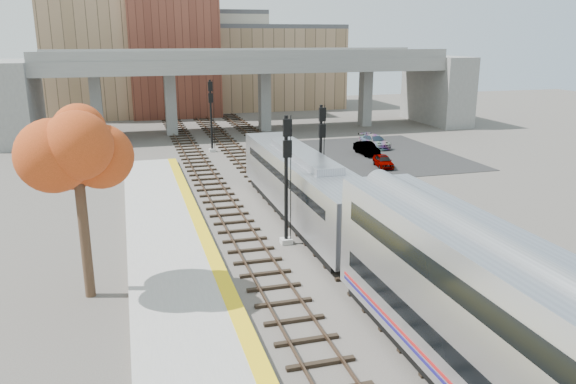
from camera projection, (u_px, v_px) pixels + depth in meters
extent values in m
plane|color=#47423D|center=(359.00, 301.00, 24.11)|extent=(160.00, 160.00, 0.00)
cube|color=#9E9E99|center=(189.00, 321.00, 22.11)|extent=(4.50, 60.00, 0.35)
cube|color=yellow|center=(236.00, 310.00, 22.57)|extent=(0.70, 60.00, 0.01)
cube|color=black|center=(232.00, 218.00, 34.79)|extent=(2.50, 95.00, 0.14)
cube|color=brown|center=(220.00, 218.00, 34.56)|extent=(0.07, 95.00, 0.14)
cube|color=brown|center=(243.00, 216.00, 34.95)|extent=(0.07, 95.00, 0.14)
cube|color=black|center=(296.00, 213.00, 35.91)|extent=(2.50, 95.00, 0.14)
cube|color=brown|center=(285.00, 212.00, 35.69)|extent=(0.07, 95.00, 0.14)
cube|color=brown|center=(307.00, 210.00, 36.08)|extent=(0.07, 95.00, 0.14)
cube|color=black|center=(354.00, 208.00, 36.99)|extent=(2.50, 95.00, 0.14)
cube|color=brown|center=(344.00, 207.00, 36.77)|extent=(0.07, 95.00, 0.14)
cube|color=brown|center=(364.00, 205.00, 37.15)|extent=(0.07, 95.00, 0.14)
cube|color=slate|center=(247.00, 65.00, 64.98)|extent=(46.00, 10.00, 1.50)
cube|color=slate|center=(257.00, 55.00, 60.20)|extent=(46.00, 0.20, 1.00)
cube|color=slate|center=(239.00, 52.00, 69.08)|extent=(46.00, 0.20, 1.00)
cube|color=slate|center=(97.00, 106.00, 61.55)|extent=(1.20, 1.60, 7.00)
cube|color=slate|center=(171.00, 104.00, 63.70)|extent=(1.20, 1.60, 7.00)
cube|color=slate|center=(265.00, 101.00, 66.66)|extent=(1.20, 1.60, 7.00)
cube|color=slate|center=(365.00, 98.00, 70.15)|extent=(1.20, 1.60, 7.00)
cube|color=slate|center=(16.00, 102.00, 59.20)|extent=(4.00, 12.00, 8.50)
cube|color=slate|center=(437.00, 90.00, 72.64)|extent=(4.00, 12.00, 8.50)
cube|color=tan|center=(114.00, 58.00, 79.37)|extent=(18.00, 14.00, 16.00)
cube|color=beige|center=(208.00, 62.00, 88.03)|extent=(16.00, 16.00, 14.00)
cube|color=#4C4C4F|center=(206.00, 13.00, 86.06)|extent=(16.00, 16.00, 0.60)
cube|color=brown|center=(172.00, 43.00, 78.21)|extent=(12.00, 10.00, 20.00)
cube|color=tan|center=(272.00, 68.00, 89.14)|extent=(20.00, 14.00, 12.00)
cube|color=#4C4C4F|center=(272.00, 27.00, 87.44)|extent=(20.00, 14.00, 0.60)
cube|color=black|center=(378.00, 154.00, 53.76)|extent=(14.00, 18.00, 0.04)
cube|color=#A8AAB2|center=(303.00, 184.00, 34.00)|extent=(3.00, 19.00, 3.20)
cube|color=black|center=(265.00, 145.00, 42.64)|extent=(2.20, 0.06, 1.10)
cube|color=black|center=(303.00, 174.00, 33.84)|extent=(3.02, 16.15, 0.50)
cube|color=black|center=(303.00, 213.00, 34.50)|extent=(2.70, 17.10, 0.50)
cube|color=#A8AAB2|center=(303.00, 155.00, 33.51)|extent=(1.60, 9.50, 0.40)
cube|color=#9E9E99|center=(286.00, 241.00, 30.73)|extent=(0.60, 0.60, 0.30)
cylinder|color=black|center=(286.00, 182.00, 29.82)|extent=(0.20, 0.20, 7.05)
cube|color=black|center=(287.00, 128.00, 28.80)|extent=(0.45, 0.18, 0.91)
cube|color=black|center=(287.00, 149.00, 29.10)|extent=(0.45, 0.18, 0.91)
cube|color=#9E9E99|center=(320.00, 204.00, 37.51)|extent=(0.60, 0.60, 0.30)
cylinder|color=black|center=(320.00, 157.00, 36.64)|extent=(0.19, 0.19, 6.75)
cube|color=black|center=(322.00, 115.00, 35.66)|extent=(0.43, 0.18, 0.87)
cube|color=black|center=(322.00, 131.00, 35.94)|extent=(0.43, 0.18, 0.87)
cube|color=#9E9E99|center=(212.00, 150.00, 55.03)|extent=(0.60, 0.60, 0.30)
cylinder|color=black|center=(211.00, 116.00, 54.14)|extent=(0.20, 0.20, 6.96)
cube|color=black|center=(210.00, 86.00, 53.13)|extent=(0.45, 0.18, 0.90)
cube|color=black|center=(211.00, 98.00, 53.42)|extent=(0.45, 0.18, 0.90)
cylinder|color=#382619|center=(84.00, 229.00, 23.78)|extent=(0.44, 0.44, 6.21)
ellipsoid|color=#CF481B|center=(75.00, 147.00, 22.83)|extent=(3.60, 3.60, 4.43)
imported|color=#99999E|center=(383.00, 161.00, 48.30)|extent=(1.80, 3.34, 1.08)
imported|color=#99999E|center=(367.00, 148.00, 53.39)|extent=(1.32, 3.69, 1.21)
imported|color=#99999E|center=(375.00, 141.00, 56.85)|extent=(2.27, 4.49, 1.25)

